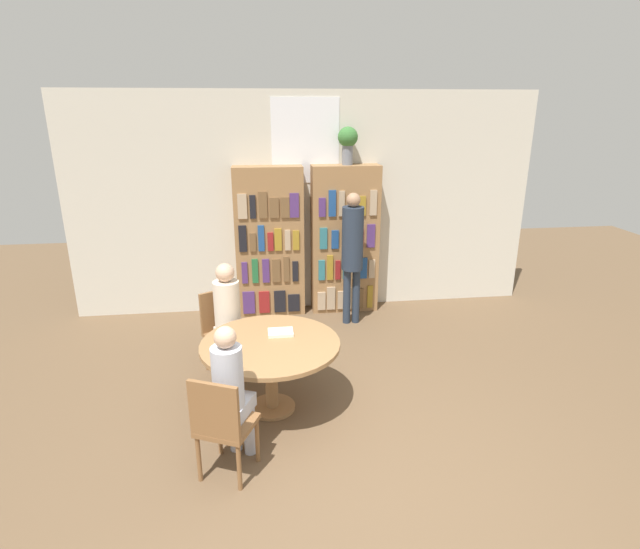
{
  "coord_description": "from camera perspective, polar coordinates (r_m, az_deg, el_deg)",
  "views": [
    {
      "loc": [
        -0.68,
        -3.01,
        2.77
      ],
      "look_at": [
        -0.03,
        2.08,
        1.05
      ],
      "focal_mm": 28.0,
      "sensor_mm": 36.0,
      "label": 1
    }
  ],
  "objects": [
    {
      "name": "open_book_on_table",
      "position": [
        4.83,
        -4.52,
        -6.61
      ],
      "size": [
        0.24,
        0.18,
        0.03
      ],
      "color": "silver",
      "rests_on": "reading_table"
    },
    {
      "name": "bookshelf_right",
      "position": [
        6.95,
        2.85,
        3.94
      ],
      "size": [
        0.92,
        0.34,
        2.05
      ],
      "color": "olive",
      "rests_on": "ground_plane"
    },
    {
      "name": "librarian_standing",
      "position": [
        6.47,
        3.74,
        3.24
      ],
      "size": [
        0.28,
        0.55,
        1.76
      ],
      "color": "#232D3D",
      "rests_on": "ground_plane"
    },
    {
      "name": "bookshelf_left",
      "position": [
        6.85,
        -5.78,
        3.65
      ],
      "size": [
        0.92,
        0.34,
        2.05
      ],
      "color": "olive",
      "rests_on": "ground_plane"
    },
    {
      "name": "flower_vase",
      "position": [
        6.75,
        3.19,
        15.0
      ],
      "size": [
        0.26,
        0.26,
        0.49
      ],
      "color": "slate",
      "rests_on": "bookshelf_right"
    },
    {
      "name": "wall_back",
      "position": [
        6.96,
        -1.63,
        8.09
      ],
      "size": [
        6.4,
        0.07,
        3.0
      ],
      "color": "beige",
      "rests_on": "ground_plane"
    },
    {
      "name": "chair_near_camera",
      "position": [
        4.02,
        -11.14,
        -16.28
      ],
      "size": [
        0.53,
        0.53,
        0.9
      ],
      "rotation": [
        0.0,
        0.0,
        -0.42
      ],
      "color": "brown",
      "rests_on": "ground_plane"
    },
    {
      "name": "reading_table",
      "position": [
        4.73,
        -5.67,
        -8.86
      ],
      "size": [
        1.3,
        1.3,
        0.71
      ],
      "color": "olive",
      "rests_on": "ground_plane"
    },
    {
      "name": "chair_left_side",
      "position": [
        5.56,
        -11.05,
        -5.93
      ],
      "size": [
        0.55,
        0.55,
        0.9
      ],
      "rotation": [
        0.0,
        0.0,
        -2.62
      ],
      "color": "brown",
      "rests_on": "ground_plane"
    },
    {
      "name": "seated_reader_left",
      "position": [
        5.32,
        -10.34,
        -4.4
      ],
      "size": [
        0.4,
        0.41,
        1.26
      ],
      "rotation": [
        0.0,
        0.0,
        -2.62
      ],
      "color": "beige",
      "rests_on": "ground_plane"
    },
    {
      "name": "seated_reader_right",
      "position": [
        4.05,
        -10.09,
        -12.68
      ],
      "size": [
        0.35,
        0.39,
        1.24
      ],
      "rotation": [
        0.0,
        0.0,
        -0.42
      ],
      "color": "#B2B7C6",
      "rests_on": "ground_plane"
    },
    {
      "name": "ground_plane",
      "position": [
        4.15,
        4.38,
        -23.45
      ],
      "size": [
        16.0,
        16.0,
        0.0
      ],
      "primitive_type": "plane",
      "color": "brown"
    }
  ]
}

